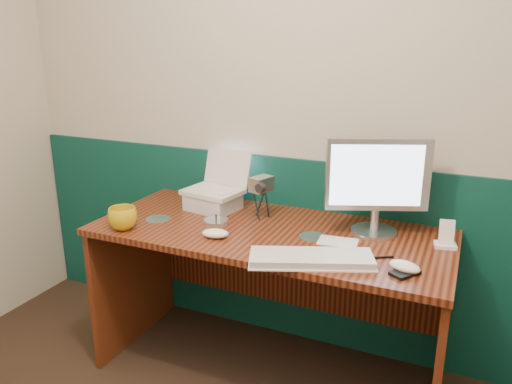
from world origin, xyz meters
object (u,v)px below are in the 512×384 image
at_px(camcorder, 261,198).
at_px(desk, 269,303).
at_px(laptop, 212,172).
at_px(keyboard, 311,259).
at_px(mug, 123,218).
at_px(monitor, 377,186).

bearing_deg(camcorder, desk, -34.77).
relative_size(desk, laptop, 5.91).
height_order(keyboard, mug, mug).
xyz_separation_m(desk, mug, (-0.61, -0.26, 0.43)).
bearing_deg(camcorder, monitor, 20.42).
relative_size(laptop, camcorder, 1.39).
bearing_deg(desk, camcorder, 126.07).
bearing_deg(monitor, laptop, 158.18).
relative_size(desk, keyboard, 3.40).
xyz_separation_m(desk, laptop, (-0.37, 0.15, 0.57)).
bearing_deg(desk, keyboard, -42.29).
distance_m(laptop, keyboard, 0.78).
distance_m(laptop, monitor, 0.81).
bearing_deg(mug, camcorder, 37.78).
bearing_deg(monitor, mug, 179.44).
distance_m(monitor, camcorder, 0.55).
xyz_separation_m(monitor, keyboard, (-0.16, -0.40, -0.21)).
bearing_deg(monitor, camcorder, 159.45).
distance_m(monitor, keyboard, 0.48).
distance_m(monitor, mug, 1.14).
height_order(laptop, keyboard, laptop).
xyz_separation_m(monitor, mug, (-1.05, -0.41, -0.17)).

